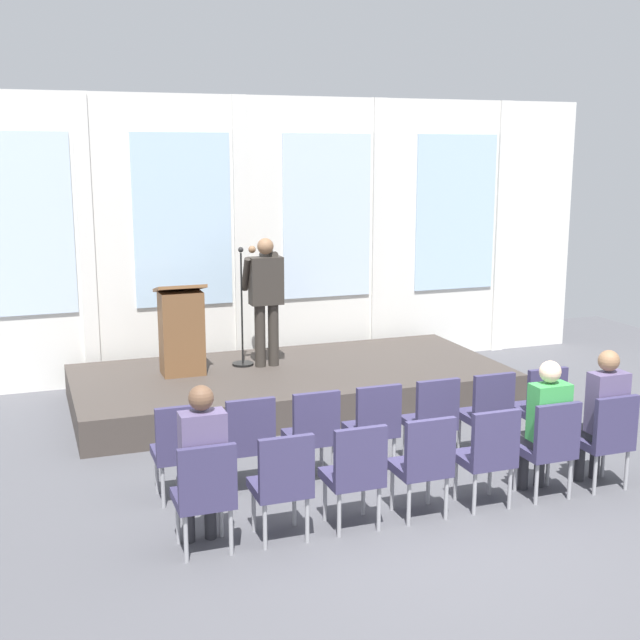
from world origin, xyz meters
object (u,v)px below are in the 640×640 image
at_px(chair_r0_c1, 248,438).
at_px(audience_r1_c6, 603,411).
at_px(speaker, 266,292).
at_px(chair_r0_c4, 432,416).
at_px(chair_r0_c2, 313,430).
at_px(chair_r1_c0, 205,491).
at_px(chair_r1_c4, 488,452).
at_px(chair_r1_c5, 549,443).
at_px(chair_r0_c0, 180,446).
at_px(chair_r1_c6, 607,435).
at_px(chair_r0_c5, 487,409).
at_px(chair_r0_c6, 540,403).
at_px(mic_stand, 242,340).
at_px(chair_r1_c2, 355,470).
at_px(audience_r1_c5, 545,421).
at_px(audience_r1_c0, 202,460).
at_px(chair_r0_c3, 374,423).
at_px(chair_r1_c1, 283,480).
at_px(lectern, 182,331).
at_px(chair_r1_c3, 424,460).

bearing_deg(chair_r0_c1, audience_r1_c6, -17.36).
xyz_separation_m(speaker, chair_r0_c4, (0.87, -2.99, -0.84)).
distance_m(chair_r0_c2, chair_r1_c0, 1.68).
xyz_separation_m(chair_r1_c4, chair_r1_c5, (0.64, 0.00, 0.00)).
xyz_separation_m(chair_r0_c0, chair_r1_c6, (3.84, -1.08, 0.00)).
relative_size(chair_r0_c5, chair_r0_c6, 1.00).
bearing_deg(chair_r1_c0, mic_stand, 71.48).
bearing_deg(chair_r1_c2, chair_r1_c4, 0.00).
bearing_deg(chair_r0_c2, audience_r1_c5, -27.46).
relative_size(chair_r1_c0, chair_r1_c2, 1.00).
bearing_deg(chair_r1_c0, chair_r0_c1, 59.35).
relative_size(chair_r0_c5, chair_r1_c4, 1.00).
distance_m(chair_r0_c5, audience_r1_c0, 3.36).
bearing_deg(speaker, mic_stand, 155.95).
height_order(chair_r0_c3, audience_r1_c5, audience_r1_c5).
bearing_deg(chair_r0_c2, chair_r1_c2, -90.00).
distance_m(chair_r1_c2, audience_r1_c6, 2.57).
distance_m(chair_r0_c2, audience_r1_c5, 2.17).
height_order(speaker, chair_r0_c4, speaker).
distance_m(chair_r0_c3, chair_r1_c5, 1.68).
relative_size(chair_r0_c6, audience_r1_c6, 0.70).
xyz_separation_m(chair_r1_c0, chair_r1_c1, (0.64, 0.00, 0.00)).
distance_m(chair_r0_c1, chair_r1_c6, 3.38).
relative_size(speaker, chair_r0_c0, 1.78).
bearing_deg(chair_r1_c4, chair_r0_c2, 139.84).
bearing_deg(chair_r0_c1, chair_r0_c5, 0.00).
xyz_separation_m(chair_r0_c2, chair_r0_c4, (1.28, 0.00, 0.00)).
height_order(mic_stand, chair_r1_c5, mic_stand).
height_order(chair_r0_c4, chair_r1_c6, same).
distance_m(chair_r0_c1, audience_r1_c0, 1.21).
bearing_deg(lectern, audience_r1_c5, -56.47).
relative_size(lectern, chair_r0_c0, 1.23).
bearing_deg(chair_r1_c6, audience_r1_c6, 90.00).
relative_size(chair_r0_c2, chair_r1_c6, 1.00).
bearing_deg(audience_r1_c6, chair_r0_c3, 152.48).
bearing_deg(audience_r1_c6, audience_r1_c0, -179.97).
distance_m(chair_r0_c3, chair_r1_c2, 1.26).
height_order(chair_r0_c6, chair_r1_c6, same).
distance_m(chair_r0_c2, chair_r0_c4, 1.28).
xyz_separation_m(lectern, chair_r1_c4, (1.98, -4.03, -0.42)).
distance_m(chair_r0_c5, audience_r1_c6, 1.21).
relative_size(chair_r0_c6, audience_r1_c0, 0.68).
distance_m(chair_r0_c3, audience_r1_c6, 2.18).
xyz_separation_m(chair_r0_c6, audience_r1_c5, (-0.64, -1.00, 0.19)).
relative_size(chair_r0_c1, chair_r1_c4, 1.00).
relative_size(chair_r0_c0, audience_r1_c5, 0.72).
height_order(chair_r1_c4, chair_r1_c6, same).
xyz_separation_m(chair_r0_c6, chair_r1_c4, (-1.28, -1.08, 0.00)).
relative_size(audience_r1_c0, chair_r1_c3, 1.47).
height_order(chair_r1_c0, audience_r1_c6, audience_r1_c6).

